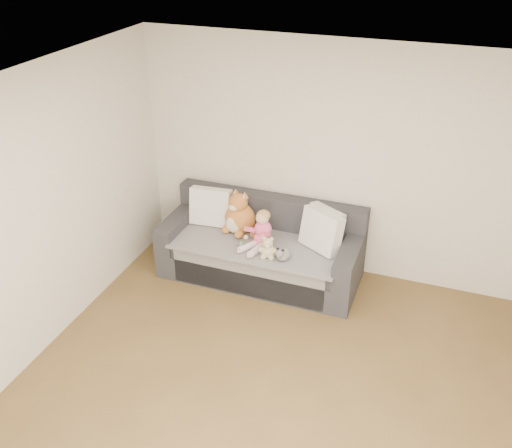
{
  "coord_description": "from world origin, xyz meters",
  "views": [
    {
      "loc": [
        1.08,
        -3.06,
        3.72
      ],
      "look_at": [
        -0.73,
        1.87,
        0.75
      ],
      "focal_mm": 40.0,
      "sensor_mm": 36.0,
      "label": 1
    }
  ],
  "objects": [
    {
      "name": "room_shell",
      "position": [
        0.0,
        0.42,
        1.3
      ],
      "size": [
        5.0,
        5.0,
        5.0
      ],
      "color": "brown",
      "rests_on": "ground"
    },
    {
      "name": "sofa",
      "position": [
        -0.73,
        2.06,
        0.31
      ],
      "size": [
        2.2,
        0.94,
        0.85
      ],
      "color": "#292A2F",
      "rests_on": "ground"
    },
    {
      "name": "cushion_left",
      "position": [
        -1.4,
        2.18,
        0.69
      ],
      "size": [
        0.49,
        0.25,
        0.44
      ],
      "rotation": [
        0.0,
        0.0,
        0.09
      ],
      "color": "white",
      "rests_on": "sofa"
    },
    {
      "name": "cushion_right_back",
      "position": [
        -0.07,
        2.24,
        0.67
      ],
      "size": [
        0.47,
        0.38,
        0.4
      ],
      "rotation": [
        0.0,
        0.0,
        -0.53
      ],
      "color": "white",
      "rests_on": "sofa"
    },
    {
      "name": "cushion_right_front",
      "position": [
        -0.07,
        2.07,
        0.69
      ],
      "size": [
        0.52,
        0.42,
        0.45
      ],
      "rotation": [
        0.0,
        0.0,
        -0.51
      ],
      "color": "white",
      "rests_on": "sofa"
    },
    {
      "name": "toddler",
      "position": [
        -0.69,
        1.9,
        0.65
      ],
      "size": [
        0.31,
        0.43,
        0.42
      ],
      "rotation": [
        0.0,
        0.0,
        -0.36
      ],
      "color": "#ED5383",
      "rests_on": "sofa"
    },
    {
      "name": "plush_cat",
      "position": [
        -1.02,
        2.11,
        0.67
      ],
      "size": [
        0.41,
        0.37,
        0.53
      ],
      "rotation": [
        0.0,
        0.0,
        -0.3
      ],
      "color": "#BA7C29",
      "rests_on": "sofa"
    },
    {
      "name": "teddy_bear",
      "position": [
        -0.54,
        1.71,
        0.57
      ],
      "size": [
        0.2,
        0.15,
        0.25
      ],
      "rotation": [
        0.0,
        0.0,
        0.17
      ],
      "color": "tan",
      "rests_on": "sofa"
    },
    {
      "name": "plush_cow",
      "position": [
        -0.38,
        1.71,
        0.54
      ],
      "size": [
        0.14,
        0.22,
        0.18
      ],
      "rotation": [
        0.0,
        0.0,
        -0.15
      ],
      "color": "white",
      "rests_on": "sofa"
    },
    {
      "name": "sippy_cup",
      "position": [
        -0.86,
        1.74,
        0.53
      ],
      "size": [
        0.1,
        0.06,
        0.11
      ],
      "rotation": [
        0.0,
        0.0,
        0.02
      ],
      "color": "#663289",
      "rests_on": "sofa"
    }
  ]
}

